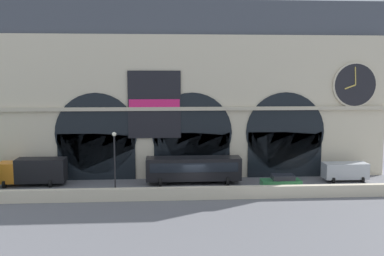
{
  "coord_description": "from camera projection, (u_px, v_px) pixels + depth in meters",
  "views": [
    {
      "loc": [
        -3.46,
        -46.99,
        12.58
      ],
      "look_at": [
        -0.0,
        5.0,
        6.22
      ],
      "focal_mm": 40.45,
      "sensor_mm": 36.0,
      "label": 1
    }
  ],
  "objects": [
    {
      "name": "ground_plane",
      "position": [
        195.0,
        189.0,
        48.29
      ],
      "size": [
        200.0,
        200.0,
        0.0
      ],
      "primitive_type": "plane",
      "color": "slate"
    },
    {
      "name": "quay_parapet_wall",
      "position": [
        198.0,
        193.0,
        44.05
      ],
      "size": [
        90.0,
        0.7,
        1.27
      ],
      "primitive_type": "cube",
      "color": "beige",
      "rests_on": "ground"
    },
    {
      "name": "station_building",
      "position": [
        191.0,
        92.0,
        54.32
      ],
      "size": [
        48.39,
        5.15,
        21.58
      ],
      "color": "beige",
      "rests_on": "ground"
    },
    {
      "name": "box_truck_west",
      "position": [
        33.0,
        171.0,
        49.54
      ],
      "size": [
        7.5,
        2.91,
        3.12
      ],
      "color": "orange",
      "rests_on": "ground"
    },
    {
      "name": "bus_center",
      "position": [
        193.0,
        168.0,
        50.36
      ],
      "size": [
        11.0,
        3.25,
        3.1
      ],
      "color": "black",
      "rests_on": "ground"
    },
    {
      "name": "car_mideast",
      "position": [
        281.0,
        181.0,
        48.27
      ],
      "size": [
        4.4,
        2.22,
        1.55
      ],
      "color": "#2D7A42",
      "rests_on": "ground"
    },
    {
      "name": "van_east",
      "position": [
        345.0,
        171.0,
        51.64
      ],
      "size": [
        5.2,
        2.48,
        2.2
      ],
      "color": "#ADB2B7",
      "rests_on": "ground"
    },
    {
      "name": "street_lamp_quayside",
      "position": [
        115.0,
        156.0,
        43.82
      ],
      "size": [
        0.44,
        0.44,
        6.9
      ],
      "color": "black",
      "rests_on": "ground"
    }
  ]
}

